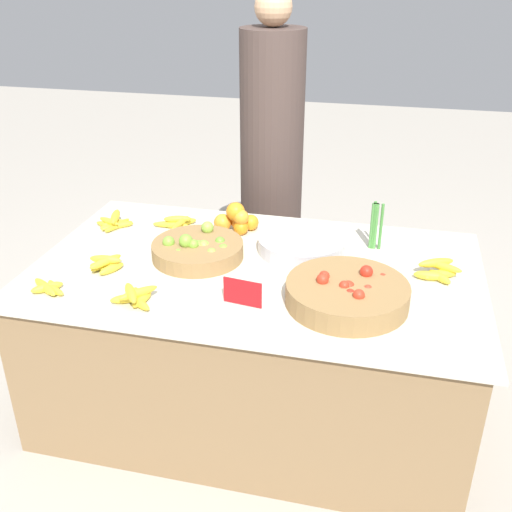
# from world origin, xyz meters

# --- Properties ---
(ground_plane) EXTENTS (12.00, 12.00, 0.00)m
(ground_plane) POSITION_xyz_m (0.00, 0.00, 0.00)
(ground_plane) COLOR #ADA599
(market_table) EXTENTS (1.73, 1.05, 0.66)m
(market_table) POSITION_xyz_m (0.00, 0.00, 0.33)
(market_table) COLOR olive
(market_table) RESTS_ON ground_plane
(lime_bowl) EXTENTS (0.37, 0.37, 0.11)m
(lime_bowl) POSITION_xyz_m (-0.25, 0.03, 0.70)
(lime_bowl) COLOR olive
(lime_bowl) RESTS_ON market_table
(tomato_basket) EXTENTS (0.43, 0.43, 0.11)m
(tomato_basket) POSITION_xyz_m (0.37, -0.19, 0.70)
(tomato_basket) COLOR olive
(tomato_basket) RESTS_ON market_table
(orange_pile) EXTENTS (0.19, 0.13, 0.14)m
(orange_pile) POSITION_xyz_m (-0.16, 0.32, 0.72)
(orange_pile) COLOR orange
(orange_pile) RESTS_ON market_table
(metal_bowl) EXTENTS (0.36, 0.36, 0.06)m
(metal_bowl) POSITION_xyz_m (0.15, 0.19, 0.69)
(metal_bowl) COLOR #B7B7BF
(metal_bowl) RESTS_ON market_table
(price_sign) EXTENTS (0.14, 0.03, 0.10)m
(price_sign) POSITION_xyz_m (0.02, -0.28, 0.71)
(price_sign) COLOR red
(price_sign) RESTS_ON market_table
(veg_bundle) EXTENTS (0.05, 0.03, 0.20)m
(veg_bundle) POSITION_xyz_m (0.43, 0.28, 0.76)
(veg_bundle) COLOR #428438
(veg_bundle) RESTS_ON market_table
(banana_bunch_back_center) EXTENTS (0.17, 0.12, 0.03)m
(banana_bunch_back_center) POSITION_xyz_m (-0.69, -0.35, 0.68)
(banana_bunch_back_center) COLOR yellow
(banana_bunch_back_center) RESTS_ON market_table
(banana_bunch_middle_right) EXTENTS (0.18, 0.17, 0.06)m
(banana_bunch_middle_right) POSITION_xyz_m (-0.70, 0.23, 0.69)
(banana_bunch_middle_right) COLOR yellow
(banana_bunch_middle_right) RESTS_ON market_table
(banana_bunch_front_center) EXTENTS (0.19, 0.18, 0.06)m
(banana_bunch_front_center) POSITION_xyz_m (-0.43, 0.29, 0.69)
(banana_bunch_front_center) COLOR yellow
(banana_bunch_front_center) RESTS_ON market_table
(banana_bunch_middle_left) EXTENTS (0.14, 0.18, 0.06)m
(banana_bunch_middle_left) POSITION_xyz_m (-0.56, -0.15, 0.69)
(banana_bunch_middle_left) COLOR yellow
(banana_bunch_middle_left) RESTS_ON market_table
(banana_bunch_front_right) EXTENTS (0.18, 0.16, 0.06)m
(banana_bunch_front_right) POSITION_xyz_m (0.68, 0.08, 0.69)
(banana_bunch_front_right) COLOR yellow
(banana_bunch_front_right) RESTS_ON market_table
(banana_bunch_front_left) EXTENTS (0.17, 0.16, 0.06)m
(banana_bunch_front_left) POSITION_xyz_m (-0.35, -0.36, 0.69)
(banana_bunch_front_left) COLOR yellow
(banana_bunch_front_left) RESTS_ON market_table
(vendor_person) EXTENTS (0.32, 0.32, 1.63)m
(vendor_person) POSITION_xyz_m (-0.13, 0.90, 0.75)
(vendor_person) COLOR #473833
(vendor_person) RESTS_ON ground_plane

